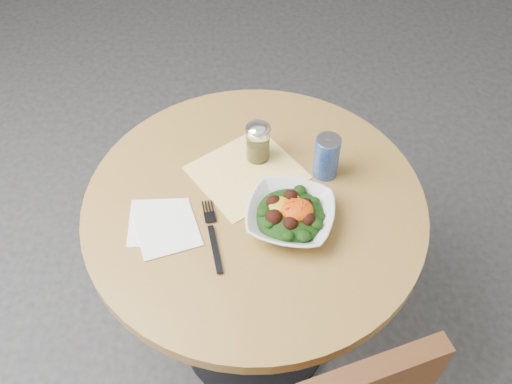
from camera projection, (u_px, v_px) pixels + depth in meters
ground at (255, 331)px, 2.06m from camera, size 6.00×6.00×0.00m
table at (255, 245)px, 1.64m from camera, size 0.90×0.90×0.75m
cloth_napkin at (247, 172)px, 1.55m from camera, size 0.35×0.35×0.00m
paper_napkins at (163, 226)px, 1.44m from camera, size 0.19×0.19×0.00m
salad_bowl at (290, 215)px, 1.42m from camera, size 0.27×0.27×0.08m
fork at (212, 233)px, 1.42m from camera, size 0.05×0.23×0.00m
spice_shaker at (258, 142)px, 1.54m from camera, size 0.07×0.07×0.12m
beverage_can at (327, 156)px, 1.50m from camera, size 0.07×0.07×0.13m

